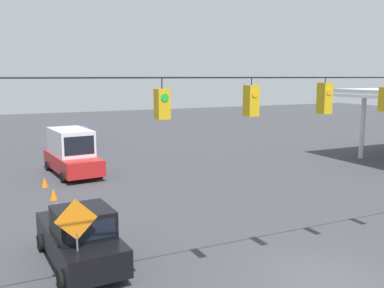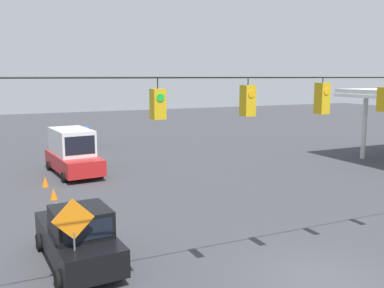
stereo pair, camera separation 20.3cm
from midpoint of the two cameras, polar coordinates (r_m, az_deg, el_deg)
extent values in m
plane|color=#3D3D42|center=(14.88, 17.18, -16.98)|extent=(140.00, 140.00, 0.00)
cylinder|color=black|center=(13.68, 17.48, 8.46)|extent=(23.91, 0.04, 0.04)
cube|color=gold|center=(15.62, 24.60, 5.43)|extent=(0.32, 0.36, 0.80)
cube|color=gold|center=(13.69, 17.35, 5.82)|extent=(0.32, 0.36, 0.94)
cylinder|color=black|center=(13.68, 17.46, 8.13)|extent=(0.03, 0.03, 0.16)
cylinder|color=orange|center=(13.54, 17.94, 6.67)|extent=(0.20, 0.02, 0.20)
cube|color=gold|center=(12.05, 7.92, 5.75)|extent=(0.32, 0.36, 0.86)
cylinder|color=black|center=(12.03, 7.97, 8.28)|extent=(0.03, 0.03, 0.21)
cylinder|color=orange|center=(11.88, 8.44, 6.62)|extent=(0.20, 0.02, 0.20)
cube|color=gold|center=(10.83, -4.04, 5.34)|extent=(0.32, 0.36, 0.76)
cylinder|color=black|center=(10.81, -4.07, 8.09)|extent=(0.03, 0.03, 0.28)
cylinder|color=green|center=(10.64, -3.68, 6.21)|extent=(0.20, 0.02, 0.20)
cube|color=black|center=(15.69, -14.72, -12.41)|extent=(2.27, 5.35, 0.90)
cube|color=black|center=(14.81, -14.25, -9.99)|extent=(1.91, 1.99, 0.90)
cube|color=black|center=(13.94, -13.24, -11.17)|extent=(1.56, 0.11, 0.63)
cylinder|color=black|center=(14.15, -16.89, -16.94)|extent=(0.26, 0.65, 0.64)
cylinder|color=black|center=(14.61, -9.07, -15.80)|extent=(0.26, 0.65, 0.64)
cylinder|color=black|center=(17.25, -19.30, -12.25)|extent=(0.26, 0.65, 0.64)
cylinder|color=black|center=(17.62, -12.89, -11.49)|extent=(0.26, 0.65, 0.64)
cube|color=red|center=(29.45, -15.32, -2.31)|extent=(2.95, 6.39, 1.00)
cube|color=silver|center=(29.52, -15.58, 0.34)|extent=(2.55, 4.15, 1.67)
cube|color=black|center=(27.62, -14.49, -0.19)|extent=(1.89, 0.20, 1.17)
cylinder|color=black|center=(27.36, -16.52, -4.28)|extent=(0.28, 0.66, 0.64)
cylinder|color=black|center=(28.00, -11.82, -3.80)|extent=(0.28, 0.66, 0.64)
cylinder|color=black|center=(31.19, -18.37, -2.77)|extent=(0.28, 0.66, 0.64)
cylinder|color=black|center=(31.76, -14.20, -2.38)|extent=(0.28, 0.66, 0.64)
cube|color=#234CB2|center=(40.68, -14.53, 0.87)|extent=(1.97, 4.33, 1.14)
cube|color=#234CB2|center=(40.59, -14.57, 1.92)|extent=(1.73, 1.94, 0.36)
cube|color=black|center=(39.66, -14.37, 1.77)|extent=(1.44, 0.08, 0.25)
cylinder|color=black|center=(39.29, -15.49, -0.29)|extent=(0.25, 0.65, 0.64)
cylinder|color=black|center=(39.55, -12.91, -0.13)|extent=(0.25, 0.65, 0.64)
cylinder|color=black|center=(42.00, -16.00, 0.27)|extent=(0.25, 0.65, 0.64)
cylinder|color=black|center=(42.25, -13.58, 0.42)|extent=(0.25, 0.65, 0.64)
cone|color=orange|center=(15.98, -14.33, -13.79)|extent=(0.39, 0.39, 0.61)
cone|color=orange|center=(18.55, -15.42, -10.59)|extent=(0.39, 0.39, 0.61)
cone|color=orange|center=(21.29, -17.40, -8.13)|extent=(0.39, 0.39, 0.61)
cone|color=orange|center=(23.82, -17.75, -6.33)|extent=(0.39, 0.39, 0.61)
cone|color=orange|center=(26.64, -18.78, -4.77)|extent=(0.39, 0.39, 0.61)
cylinder|color=silver|center=(36.13, 22.14, 2.19)|extent=(0.36, 0.36, 5.13)
cylinder|color=slate|center=(13.87, -14.91, -14.78)|extent=(0.06, 0.06, 1.80)
cube|color=orange|center=(13.40, -15.13, -9.65)|extent=(1.27, 0.04, 1.27)
camera|label=1|loc=(0.10, -89.75, 0.04)|focal=40.00mm
camera|label=2|loc=(0.10, 90.25, -0.04)|focal=40.00mm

